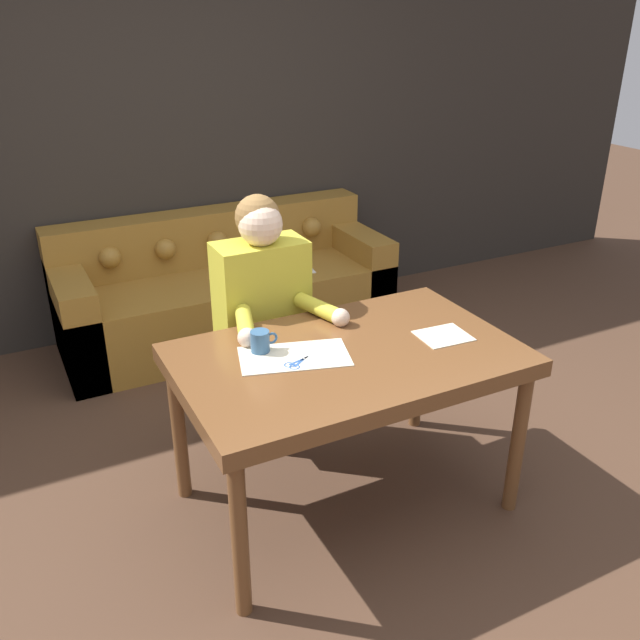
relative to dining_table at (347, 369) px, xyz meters
The scene contains 9 objects.
ground_plane 0.68m from the dining_table, 160.52° to the right, with size 16.00×16.00×0.00m, color #4C3323.
wall_back 2.29m from the dining_table, 93.49° to the left, with size 8.00×0.06×2.60m.
dining_table is the anchor object (origin of this frame).
couch 1.85m from the dining_table, 86.33° to the left, with size 2.08×0.76×0.79m.
person 0.60m from the dining_table, 101.14° to the left, with size 0.51×0.55×1.24m.
pattern_paper_main 0.23m from the dining_table, 163.55° to the left, with size 0.48×0.35×0.00m.
pattern_paper_offcut 0.43m from the dining_table, ahead, with size 0.22×0.19×0.00m.
scissors 0.22m from the dining_table, behind, with size 0.20×0.14×0.01m.
mug 0.36m from the dining_table, 152.54° to the left, with size 0.11×0.08×0.09m.
Camera 1 is at (-1.04, -2.01, 1.98)m, focal length 38.00 mm.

